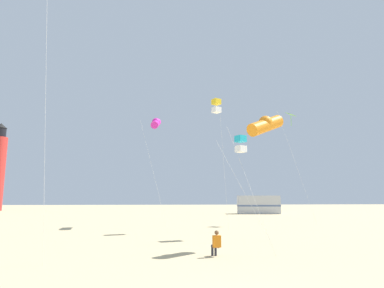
{
  "coord_description": "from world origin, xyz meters",
  "views": [
    {
      "loc": [
        -1.89,
        -7.18,
        2.67
      ],
      "look_at": [
        -0.6,
        9.51,
        5.38
      ],
      "focal_mm": 30.36,
      "sensor_mm": 36.0,
      "label": 1
    }
  ],
  "objects_px": {
    "kite_tube_orange": "(266,125)",
    "kite_box_cyan": "(241,144)",
    "kite_tube_magenta": "(156,123)",
    "rv_van_silver": "(258,205)",
    "kite_flyer_standing": "(216,243)",
    "kite_diamond_lime": "(291,119)",
    "kite_box_gold": "(216,106)"
  },
  "relations": [
    {
      "from": "kite_tube_magenta",
      "to": "kite_box_cyan",
      "type": "xyz_separation_m",
      "value": [
        6.08,
        -9.07,
        -3.42
      ]
    },
    {
      "from": "kite_flyer_standing",
      "to": "kite_box_gold",
      "type": "distance_m",
      "value": 14.52
    },
    {
      "from": "kite_box_cyan",
      "to": "kite_flyer_standing",
      "type": "bearing_deg",
      "value": -112.94
    },
    {
      "from": "kite_box_gold",
      "to": "kite_box_cyan",
      "type": "relative_size",
      "value": 1.58
    },
    {
      "from": "kite_tube_magenta",
      "to": "kite_box_cyan",
      "type": "height_order",
      "value": "kite_tube_magenta"
    },
    {
      "from": "kite_flyer_standing",
      "to": "kite_box_gold",
      "type": "relative_size",
      "value": 0.11
    },
    {
      "from": "kite_diamond_lime",
      "to": "kite_tube_orange",
      "type": "height_order",
      "value": "kite_diamond_lime"
    },
    {
      "from": "kite_box_gold",
      "to": "rv_van_silver",
      "type": "height_order",
      "value": "kite_box_gold"
    },
    {
      "from": "kite_tube_magenta",
      "to": "kite_diamond_lime",
      "type": "bearing_deg",
      "value": 3.19
    },
    {
      "from": "kite_diamond_lime",
      "to": "rv_van_silver",
      "type": "height_order",
      "value": "kite_diamond_lime"
    },
    {
      "from": "kite_diamond_lime",
      "to": "kite_tube_orange",
      "type": "bearing_deg",
      "value": -116.61
    },
    {
      "from": "kite_tube_orange",
      "to": "rv_van_silver",
      "type": "xyz_separation_m",
      "value": [
        9.1,
        33.98,
        -5.1
      ]
    },
    {
      "from": "kite_tube_orange",
      "to": "kite_box_cyan",
      "type": "relative_size",
      "value": 1.06
    },
    {
      "from": "kite_diamond_lime",
      "to": "kite_flyer_standing",
      "type": "bearing_deg",
      "value": -122.32
    },
    {
      "from": "kite_tube_magenta",
      "to": "rv_van_silver",
      "type": "bearing_deg",
      "value": 52.57
    },
    {
      "from": "kite_box_gold",
      "to": "rv_van_silver",
      "type": "distance_m",
      "value": 28.33
    },
    {
      "from": "kite_diamond_lime",
      "to": "kite_box_gold",
      "type": "bearing_deg",
      "value": -147.51
    },
    {
      "from": "kite_diamond_lime",
      "to": "kite_box_cyan",
      "type": "bearing_deg",
      "value": -127.59
    },
    {
      "from": "kite_flyer_standing",
      "to": "rv_van_silver",
      "type": "relative_size",
      "value": 0.18
    },
    {
      "from": "kite_tube_magenta",
      "to": "rv_van_silver",
      "type": "height_order",
      "value": "kite_tube_magenta"
    },
    {
      "from": "kite_diamond_lime",
      "to": "rv_van_silver",
      "type": "relative_size",
      "value": 1.69
    },
    {
      "from": "kite_diamond_lime",
      "to": "kite_box_cyan",
      "type": "relative_size",
      "value": 1.65
    },
    {
      "from": "kite_diamond_lime",
      "to": "rv_van_silver",
      "type": "distance_m",
      "value": 21.55
    },
    {
      "from": "kite_flyer_standing",
      "to": "kite_tube_orange",
      "type": "relative_size",
      "value": 0.16
    },
    {
      "from": "kite_tube_magenta",
      "to": "kite_box_cyan",
      "type": "distance_m",
      "value": 11.45
    },
    {
      "from": "kite_tube_orange",
      "to": "rv_van_silver",
      "type": "height_order",
      "value": "kite_tube_orange"
    },
    {
      "from": "kite_flyer_standing",
      "to": "kite_tube_magenta",
      "type": "distance_m",
      "value": 18.26
    },
    {
      "from": "kite_tube_orange",
      "to": "kite_flyer_standing",
      "type": "bearing_deg",
      "value": -149.54
    },
    {
      "from": "kite_box_gold",
      "to": "kite_box_cyan",
      "type": "bearing_deg",
      "value": -77.86
    },
    {
      "from": "kite_flyer_standing",
      "to": "kite_tube_orange",
      "type": "xyz_separation_m",
      "value": [
        3.04,
        1.79,
        5.88
      ]
    },
    {
      "from": "kite_box_gold",
      "to": "rv_van_silver",
      "type": "xyz_separation_m",
      "value": [
        10.36,
        24.9,
        -8.69
      ]
    },
    {
      "from": "kite_tube_orange",
      "to": "rv_van_silver",
      "type": "relative_size",
      "value": 1.09
    }
  ]
}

